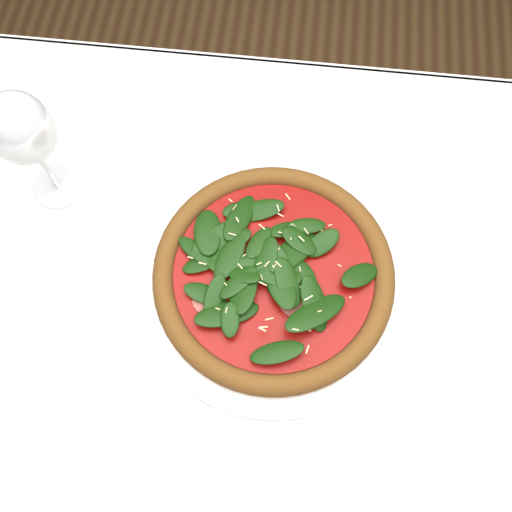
# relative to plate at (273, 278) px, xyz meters

# --- Properties ---
(ground) EXTENTS (6.00, 6.00, 0.00)m
(ground) POSITION_rel_plate_xyz_m (0.02, -0.03, -0.76)
(ground) COLOR brown
(ground) RESTS_ON ground
(dining_table) EXTENTS (1.21, 0.81, 0.75)m
(dining_table) POSITION_rel_plate_xyz_m (0.02, -0.03, -0.11)
(dining_table) COLOR white
(dining_table) RESTS_ON ground
(plate) EXTENTS (0.36, 0.36, 0.02)m
(plate) POSITION_rel_plate_xyz_m (0.00, 0.00, 0.00)
(plate) COLOR silver
(plate) RESTS_ON dining_table
(pizza) EXTENTS (0.37, 0.37, 0.04)m
(pizza) POSITION_rel_plate_xyz_m (0.00, 0.00, 0.02)
(pizza) COLOR brown
(pizza) RESTS_ON plate
(wine_glass) EXTENTS (0.08, 0.08, 0.20)m
(wine_glass) POSITION_rel_plate_xyz_m (-0.32, 0.11, 0.13)
(wine_glass) COLOR silver
(wine_glass) RESTS_ON dining_table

